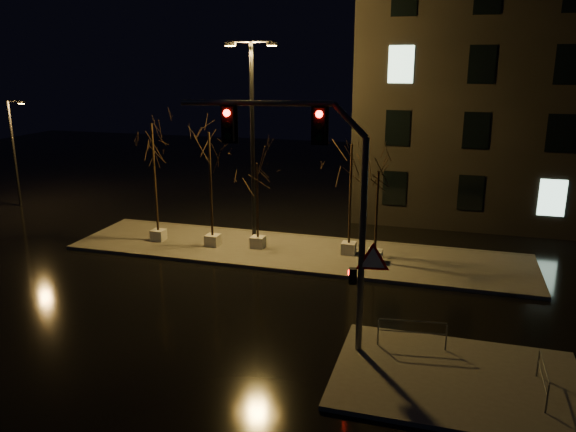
% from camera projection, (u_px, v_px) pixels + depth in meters
% --- Properties ---
extents(ground, '(90.00, 90.00, 0.00)m').
position_uv_depth(ground, '(253.00, 303.00, 21.51)').
color(ground, black).
rests_on(ground, ground).
extents(median, '(22.00, 5.00, 0.15)m').
position_uv_depth(median, '(295.00, 252.00, 27.04)').
color(median, '#494642').
rests_on(median, ground).
extents(sidewalk_corner, '(7.00, 5.00, 0.15)m').
position_uv_depth(sidewalk_corner, '(456.00, 379.00, 16.22)').
color(sidewalk_corner, '#494642').
rests_on(sidewalk_corner, ground).
extents(tree_0, '(1.80, 1.80, 6.09)m').
position_uv_depth(tree_0, '(153.00, 150.00, 27.36)').
color(tree_0, beige).
rests_on(tree_0, median).
extents(tree_1, '(1.80, 1.80, 5.75)m').
position_uv_depth(tree_1, '(210.00, 158.00, 26.61)').
color(tree_1, beige).
rests_on(tree_1, median).
extents(tree_2, '(1.80, 1.80, 4.30)m').
position_uv_depth(tree_2, '(257.00, 182.00, 26.62)').
color(tree_2, beige).
rests_on(tree_2, median).
extents(tree_3, '(1.80, 1.80, 5.35)m').
position_uv_depth(tree_3, '(351.00, 169.00, 25.52)').
color(tree_3, beige).
rests_on(tree_3, median).
extents(tree_4, '(1.80, 1.80, 4.28)m').
position_uv_depth(tree_4, '(377.00, 192.00, 24.65)').
color(tree_4, beige).
rests_on(tree_4, median).
extents(traffic_signal_mast, '(6.27, 1.00, 7.72)m').
position_uv_depth(traffic_signal_mast, '(321.00, 192.00, 16.59)').
color(traffic_signal_mast, '#525459').
rests_on(traffic_signal_mast, sidewalk_corner).
extents(streetlight_main, '(2.43, 0.64, 9.71)m').
position_uv_depth(streetlight_main, '(252.00, 131.00, 26.51)').
color(streetlight_main, black).
rests_on(streetlight_main, median).
extents(streetlight_far, '(1.31, 0.23, 6.67)m').
position_uv_depth(streetlight_far, '(15.00, 149.00, 35.08)').
color(streetlight_far, black).
rests_on(streetlight_far, ground).
extents(guard_rail_a, '(2.15, 0.32, 0.93)m').
position_uv_depth(guard_rail_a, '(412.00, 330.00, 17.73)').
color(guard_rail_a, '#525459').
rests_on(guard_rail_a, sidewalk_corner).
extents(guard_rail_b, '(0.05, 1.87, 0.89)m').
position_uv_depth(guard_rail_b, '(543.00, 375.00, 15.24)').
color(guard_rail_b, '#525459').
rests_on(guard_rail_b, sidewalk_corner).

